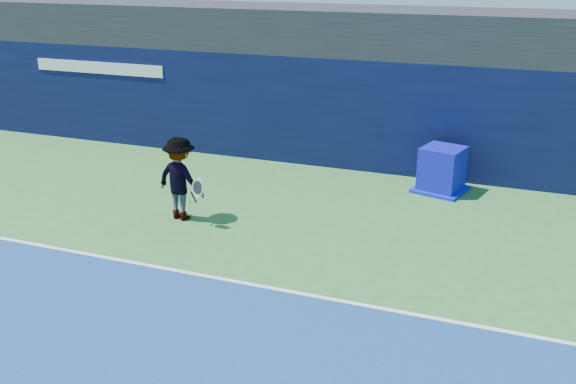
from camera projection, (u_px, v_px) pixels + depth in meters
name	position (u px, v px, depth m)	size (l,w,h in m)	color
ground	(97.00, 366.00, 9.21)	(80.00, 80.00, 0.00)	#337032
baseline	(196.00, 274.00, 11.85)	(24.00, 0.10, 0.01)	white
stadium_band	(334.00, 29.00, 18.07)	(36.00, 3.00, 1.20)	black
back_wall_assembly	(322.00, 110.00, 17.92)	(36.00, 1.03, 3.00)	black
equipment_cart	(442.00, 171.00, 15.92)	(1.43, 1.43, 1.13)	#0C0DA8
tennis_player	(180.00, 179.00, 14.10)	(1.42, 0.92, 1.87)	white
tennis_ball	(163.00, 159.00, 15.01)	(0.07, 0.07, 0.07)	#A6D217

